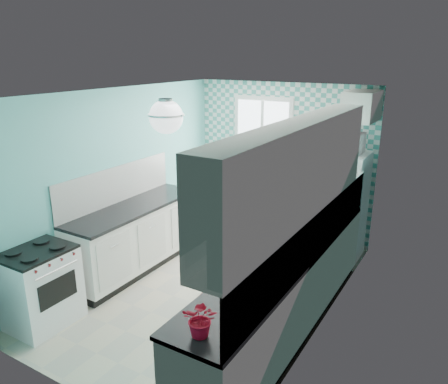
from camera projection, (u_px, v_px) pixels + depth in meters
The scene contains 26 objects.
floor at pixel (211, 288), 5.73m from camera, with size 3.00×4.40×0.02m, color beige.
ceiling at pixel (209, 92), 4.96m from camera, with size 3.00×4.40×0.02m, color white.
wall_back at pixel (283, 160), 7.15m from camera, with size 3.00×0.02×2.50m, color #60C2BE.
wall_front at pixel (64, 270), 3.54m from camera, with size 3.00×0.02×2.50m, color #60C2BE.
wall_left at pixel (119, 179), 6.08m from camera, with size 0.02×4.40×2.50m, color #60C2BE.
wall_right at pixel (330, 220), 4.61m from camera, with size 0.02×4.40×2.50m, color #60C2BE.
accent_wall at pixel (282, 161), 7.14m from camera, with size 3.00×0.01×2.50m, color teal.
window at pixel (262, 141), 7.19m from camera, with size 1.04×0.05×1.44m.
backsplash_right at pixel (315, 237), 4.31m from camera, with size 0.02×3.60×0.51m, color white.
backsplash_left at pixel (117, 185), 6.03m from camera, with size 0.02×2.15×0.51m, color white.
upper_cabinets_right at pixel (297, 171), 4.01m from camera, with size 0.33×3.20×0.90m, color white.
upper_cabinet_fridge at pixel (363, 106), 5.90m from camera, with size 0.40×0.74×0.40m, color white.
ceiling_light at pixel (166, 117), 4.36m from camera, with size 0.34×0.34×0.35m.
base_cabinets_right at pixel (285, 295), 4.68m from camera, with size 0.60×3.60×0.90m, color white.
countertop_right at pixel (286, 255), 4.54m from camera, with size 0.63×3.60×0.04m, color black.
base_cabinets_left at pixel (136, 238), 6.11m from camera, with size 0.60×2.15×0.90m, color white.
countertop_left at pixel (134, 207), 5.96m from camera, with size 0.63×2.15×0.04m, color black.
fridge at pixel (339, 206), 6.39m from camera, with size 0.69×0.69×1.59m.
stove at pixel (41, 286), 4.84m from camera, with size 0.59×0.73×0.88m.
sink at pixel (313, 230), 5.17m from camera, with size 0.54×0.46×0.53m.
rug at pixel (212, 316), 5.08m from camera, with size 0.72×1.03×0.02m, color maroon.
dish_towel at pixel (279, 266), 5.27m from camera, with size 0.01×0.21×0.31m, color #589C91.
fruit_bowl at pixel (242, 293), 3.72m from camera, with size 0.30×0.30×0.07m, color white.
potted_plant at pixel (201, 319), 3.17m from camera, with size 0.26×0.23×0.29m, color #BB3822.
soap_bottle at pixel (333, 209), 5.60m from camera, with size 0.07×0.07×0.16m, color silver.
microwave at pixel (345, 142), 6.10m from camera, with size 0.52×0.35×0.29m, color white.
Camera 1 is at (2.75, -4.27, 2.93)m, focal length 35.00 mm.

